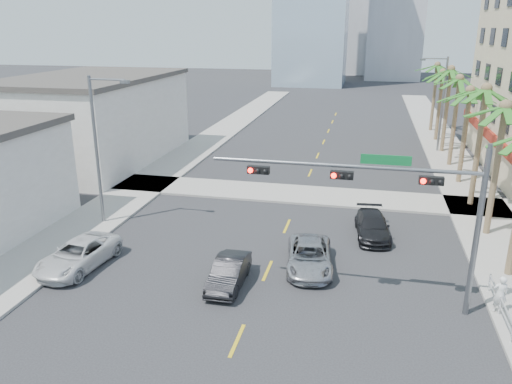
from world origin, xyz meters
TOP-DOWN VIEW (x-y plane):
  - sidewalk_right at (12.00, 20.00)m, footprint 4.00×120.00m
  - sidewalk_left at (-12.00, 20.00)m, footprint 4.00×120.00m
  - sidewalk_cross at (0.00, 22.00)m, footprint 80.00×4.00m
  - building_left_far at (-19.50, 28.00)m, footprint 11.00×18.00m
  - traffic_signal_mast at (5.78, 7.95)m, footprint 11.12×0.54m
  - palm_tree_1 at (11.60, 17.20)m, footprint 4.80×4.80m
  - palm_tree_2 at (11.60, 22.40)m, footprint 4.80×4.80m
  - palm_tree_3 at (11.60, 27.60)m, footprint 4.80×4.80m
  - palm_tree_4 at (11.60, 32.80)m, footprint 4.80×4.80m
  - palm_tree_5 at (11.60, 38.00)m, footprint 4.80×4.80m
  - palm_tree_6 at (11.60, 43.20)m, footprint 4.80×4.80m
  - palm_tree_7 at (11.60, 48.40)m, footprint 4.80×4.80m
  - streetlight_left at (-11.00, 14.00)m, footprint 2.55×0.25m
  - streetlight_right at (11.00, 38.00)m, footprint 2.55×0.25m
  - guardrail at (10.30, 6.00)m, footprint 0.08×8.08m
  - car_parked_far at (-9.40, 8.28)m, footprint 2.83×5.21m
  - car_lane_left at (-1.50, 8.19)m, footprint 1.43×3.96m
  - car_lane_center at (2.00, 10.74)m, footprint 2.79×5.03m
  - car_lane_right at (5.07, 15.56)m, footprint 2.28×4.64m
  - pedestrian at (10.30, 8.21)m, footprint 0.63×0.43m

SIDE VIEW (x-z plane):
  - sidewalk_right at x=12.00m, z-range 0.00..0.15m
  - sidewalk_left at x=-12.00m, z-range 0.00..0.15m
  - sidewalk_cross at x=0.00m, z-range 0.00..0.15m
  - car_lane_left at x=-1.50m, z-range 0.00..1.30m
  - car_lane_right at x=5.07m, z-range 0.00..1.30m
  - car_lane_center at x=2.00m, z-range 0.00..1.33m
  - guardrail at x=10.30m, z-range 0.17..1.17m
  - car_parked_far at x=-9.40m, z-range 0.00..1.39m
  - pedestrian at x=10.30m, z-range 0.15..1.81m
  - building_left_far at x=-19.50m, z-range 0.00..7.20m
  - streetlight_left at x=-11.00m, z-range 0.56..9.56m
  - streetlight_right at x=11.00m, z-range 0.56..9.56m
  - traffic_signal_mast at x=5.78m, z-range 1.46..8.66m
  - palm_tree_3 at x=11.60m, z-range 3.18..10.98m
  - palm_tree_6 at x=11.60m, z-range 3.18..10.98m
  - palm_tree_1 at x=11.60m, z-range 3.35..11.51m
  - palm_tree_4 at x=11.60m, z-range 3.35..11.51m
  - palm_tree_7 at x=11.60m, z-range 3.35..11.51m
  - palm_tree_2 at x=11.60m, z-range 3.52..12.04m
  - palm_tree_5 at x=11.60m, z-range 3.52..12.04m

